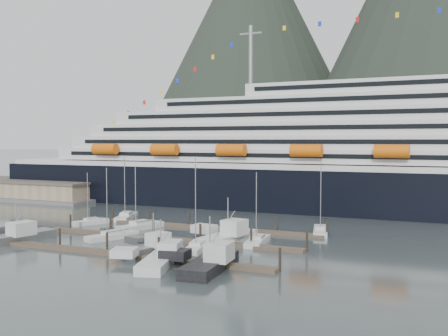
{
  "coord_description": "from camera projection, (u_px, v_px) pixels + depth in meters",
  "views": [
    {
      "loc": [
        39.64,
        -72.28,
        16.69
      ],
      "look_at": [
        -2.74,
        22.0,
        11.28
      ],
      "focal_mm": 42.0,
      "sensor_mm": 36.0,
      "label": 1
    }
  ],
  "objects": [
    {
      "name": "sailboat_b",
      "position": [
        112.0,
        237.0,
        88.82
      ],
      "size": [
        5.88,
        9.57,
        12.55
      ],
      "rotation": [
        0.0,
        0.0,
        1.17
      ],
      "color": "silver",
      "rests_on": "ground"
    },
    {
      "name": "sailboat_e",
      "position": [
        126.0,
        217.0,
        111.22
      ],
      "size": [
        5.96,
        10.38,
        13.88
      ],
      "rotation": [
        0.0,
        0.0,
        1.92
      ],
      "color": "silver",
      "rests_on": "ground"
    },
    {
      "name": "ground",
      "position": [
        183.0,
        246.0,
        82.94
      ],
      "size": [
        1600.0,
        1600.0,
        0.0
      ],
      "primitive_type": "plane",
      "color": "#4C5959",
      "rests_on": "ground"
    },
    {
      "name": "trawler_a",
      "position": [
        16.0,
        236.0,
        86.37
      ],
      "size": [
        9.99,
        13.69,
        7.29
      ],
      "rotation": [
        0.0,
        0.0,
        1.39
      ],
      "color": "gray",
      "rests_on": "ground"
    },
    {
      "name": "sailboat_g",
      "position": [
        320.0,
        231.0,
        94.09
      ],
      "size": [
        4.55,
        9.93,
        13.33
      ],
      "rotation": [
        0.0,
        0.0,
        1.8
      ],
      "color": "silver",
      "rests_on": "ground"
    },
    {
      "name": "warehouse",
      "position": [
        33.0,
        191.0,
        150.55
      ],
      "size": [
        46.0,
        20.0,
        5.8
      ],
      "color": "#595956",
      "rests_on": "ground"
    },
    {
      "name": "dock_far",
      "position": [
        201.0,
        227.0,
        99.56
      ],
      "size": [
        48.18,
        2.28,
        3.2
      ],
      "color": "#4C4031",
      "rests_on": "ground"
    },
    {
      "name": "trawler_c",
      "position": [
        160.0,
        258.0,
        70.32
      ],
      "size": [
        10.33,
        13.72,
        6.77
      ],
      "rotation": [
        0.0,
        0.0,
        1.86
      ],
      "color": "silver",
      "rests_on": "ground"
    },
    {
      "name": "dock_near",
      "position": [
        120.0,
        254.0,
        75.88
      ],
      "size": [
        48.18,
        2.28,
        3.2
      ],
      "color": "#4C4031",
      "rests_on": "ground"
    },
    {
      "name": "trawler_e",
      "position": [
        227.0,
        236.0,
        85.83
      ],
      "size": [
        9.92,
        13.0,
        8.18
      ],
      "rotation": [
        0.0,
        0.0,
        1.42
      ],
      "color": "silver",
      "rests_on": "ground"
    },
    {
      "name": "cruise_ship",
      "position": [
        413.0,
        161.0,
        120.06
      ],
      "size": [
        210.0,
        30.4,
        50.3
      ],
      "color": "black",
      "rests_on": "ground"
    },
    {
      "name": "sailboat_a",
      "position": [
        91.0,
        222.0,
        104.37
      ],
      "size": [
        5.25,
        7.88,
        10.71
      ],
      "rotation": [
        0.0,
        0.0,
        1.13
      ],
      "color": "silver",
      "rests_on": "ground"
    },
    {
      "name": "sailboat_d",
      "position": [
        197.0,
        247.0,
        80.03
      ],
      "size": [
        4.57,
        9.92,
        14.71
      ],
      "rotation": [
        0.0,
        0.0,
        1.82
      ],
      "color": "silver",
      "rests_on": "ground"
    },
    {
      "name": "trawler_b",
      "position": [
        153.0,
        247.0,
        78.04
      ],
      "size": [
        8.44,
        10.62,
        6.54
      ],
      "rotation": [
        0.0,
        0.0,
        1.3
      ],
      "color": "gray",
      "rests_on": "ground"
    },
    {
      "name": "sailboat_h",
      "position": [
        257.0,
        242.0,
        84.41
      ],
      "size": [
        3.61,
        8.91,
        12.11
      ],
      "rotation": [
        0.0,
        0.0,
        1.7
      ],
      "color": "silver",
      "rests_on": "ground"
    },
    {
      "name": "trawler_d",
      "position": [
        209.0,
        263.0,
        67.52
      ],
      "size": [
        9.8,
        13.21,
        7.71
      ],
      "rotation": [
        0.0,
        0.0,
        1.67
      ],
      "color": "black",
      "rests_on": "ground"
    },
    {
      "name": "dock_mid",
      "position": [
        166.0,
        238.0,
        87.72
      ],
      "size": [
        48.18,
        2.28,
        3.2
      ],
      "color": "#4C4031",
      "rests_on": "ground"
    },
    {
      "name": "sailboat_c",
      "position": [
        140.0,
        227.0,
        98.61
      ],
      "size": [
        5.21,
        10.55,
        12.52
      ],
      "rotation": [
        0.0,
        0.0,
        1.32
      ],
      "color": "silver",
      "rests_on": "ground"
    }
  ]
}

